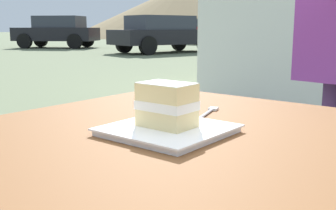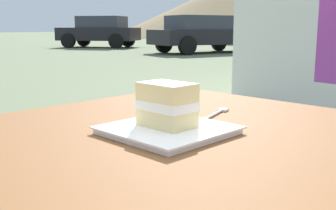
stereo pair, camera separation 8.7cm
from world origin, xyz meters
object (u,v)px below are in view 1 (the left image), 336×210
object	(u,v)px
dessert_plate	(168,130)
parked_car_near	(164,33)
dessert_fork	(208,113)
parked_car_far	(57,31)
parked_car_extra	(194,31)
patio_table	(247,193)
cake_slice	(167,105)

from	to	relation	value
dessert_plate	parked_car_near	size ratio (longest dim) A/B	0.05
dessert_fork	parked_car_far	size ratio (longest dim) A/B	0.04
dessert_fork	parked_car_extra	world-z (taller)	parked_car_extra
patio_table	parked_car_extra	distance (m)	24.44
parked_car_far	dessert_fork	bearing A→B (deg)	-35.06
patio_table	parked_car_extra	world-z (taller)	parked_car_extra
cake_slice	dessert_fork	xyz separation A→B (m)	(-0.04, 0.23, -0.06)
parked_car_far	parked_car_extra	world-z (taller)	parked_car_far
patio_table	dessert_fork	distance (m)	0.31
dessert_plate	cake_slice	bearing A→B (deg)	167.89
dessert_plate	parked_car_far	bearing A→B (deg)	144.48
parked_car_far	parked_car_extra	bearing A→B (deg)	74.63
dessert_plate	parked_car_extra	xyz separation A→B (m)	(-14.03, 19.93, 0.02)
patio_table	dessert_fork	size ratio (longest dim) A/B	7.73
patio_table	parked_car_far	xyz separation A→B (m)	(-16.48, 11.60, 0.15)
patio_table	parked_car_extra	size ratio (longest dim) A/B	0.29
patio_table	parked_car_extra	bearing A→B (deg)	125.53
dessert_plate	parked_car_near	xyz separation A→B (m)	(-9.83, 11.92, -0.01)
dessert_fork	parked_car_far	bearing A→B (deg)	144.94
patio_table	dessert_fork	world-z (taller)	dessert_fork
parked_car_far	parked_car_extra	xyz separation A→B (m)	(2.28, 8.29, -0.01)
dessert_plate	parked_car_extra	distance (m)	24.37
cake_slice	parked_car_far	xyz separation A→B (m)	(-16.30, 11.64, -0.02)
parked_car_extra	patio_table	bearing A→B (deg)	-54.47
cake_slice	dessert_fork	bearing A→B (deg)	100.41
cake_slice	parked_car_extra	bearing A→B (deg)	125.13
dessert_plate	dessert_fork	xyz separation A→B (m)	(-0.05, 0.23, -0.00)
patio_table	parked_car_extra	xyz separation A→B (m)	(-14.20, 19.89, 0.13)
dessert_fork	parked_car_far	xyz separation A→B (m)	(-16.26, 11.41, 0.04)
parked_car_near	parked_car_extra	xyz separation A→B (m)	(-4.19, 8.01, 0.03)
patio_table	parked_car_near	size ratio (longest dim) A/B	0.28
dessert_fork	parked_car_extra	distance (m)	24.16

